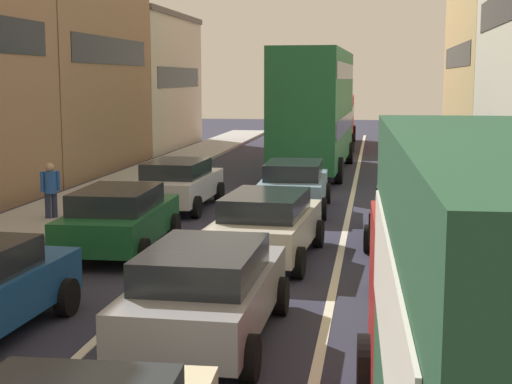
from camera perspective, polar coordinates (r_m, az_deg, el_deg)
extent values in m
cube|color=#A6A6A6|center=(25.41, -12.22, -0.43)|extent=(2.60, 64.00, 0.14)
cube|color=silver|center=(24.08, -1.05, -0.88)|extent=(0.16, 60.00, 0.01)
cube|color=silver|center=(23.74, 7.06, -1.08)|extent=(0.16, 60.00, 0.01)
cube|color=#9E7556|center=(34.10, -16.31, 9.30)|extent=(7.00, 10.90, 9.20)
cube|color=black|center=(32.79, -10.69, 10.34)|extent=(0.02, 8.80, 1.10)
cube|color=beige|center=(44.31, -10.17, 7.97)|extent=(7.00, 10.90, 7.23)
cube|color=black|center=(43.29, -5.73, 8.53)|extent=(0.02, 8.80, 1.10)
cube|color=#66605B|center=(44.44, -10.30, 12.83)|extent=(7.20, 10.90, 0.30)
cube|color=black|center=(40.28, 14.79, 9.80)|extent=(0.02, 11.73, 1.10)
cube|color=black|center=(25.81, 18.22, 13.18)|extent=(0.02, 11.73, 1.10)
cube|color=#A51E1E|center=(9.03, 16.35, -7.94)|extent=(2.47, 2.47, 1.90)
cube|color=black|center=(10.09, 15.36, -3.94)|extent=(2.02, 0.09, 0.70)
cube|color=white|center=(5.02, 9.76, -8.70)|extent=(0.16, 4.48, 0.90)
cylinder|color=black|center=(9.30, 8.49, -13.39)|extent=(0.33, 0.97, 0.96)
cube|color=gray|center=(11.58, -3.70, -7.88)|extent=(1.87, 4.33, 0.70)
cube|color=#1E2328|center=(11.24, -3.96, -5.42)|extent=(1.62, 2.43, 0.52)
cylinder|color=black|center=(13.26, -6.09, -7.35)|extent=(0.23, 0.64, 0.64)
cylinder|color=black|center=(12.89, 1.87, -7.77)|extent=(0.23, 0.64, 0.64)
cylinder|color=black|center=(10.62, -10.50, -11.53)|extent=(0.23, 0.64, 0.64)
cylinder|color=black|center=(10.15, -0.48, -12.34)|extent=(0.23, 0.64, 0.64)
cylinder|color=black|center=(13.19, -13.99, -7.65)|extent=(0.24, 0.65, 0.64)
cube|color=beige|center=(16.64, 0.87, -2.80)|extent=(2.05, 4.40, 0.70)
cube|color=#1E2328|center=(16.34, 0.74, -1.01)|extent=(1.72, 2.50, 0.52)
cylinder|color=black|center=(18.30, -1.05, -2.88)|extent=(0.26, 0.65, 0.64)
cylinder|color=black|center=(17.97, 4.68, -3.12)|extent=(0.26, 0.65, 0.64)
cylinder|color=black|center=(15.53, -3.55, -4.95)|extent=(0.26, 0.65, 0.64)
cylinder|color=black|center=(15.15, 3.19, -5.30)|extent=(0.26, 0.65, 0.64)
cube|color=#19592D|center=(17.64, -10.15, -2.28)|extent=(1.96, 4.36, 0.70)
cube|color=#1E2328|center=(17.36, -10.39, -0.59)|extent=(1.67, 2.47, 0.52)
cylinder|color=black|center=(19.35, -11.48, -2.42)|extent=(0.24, 0.65, 0.64)
cylinder|color=black|center=(18.86, -6.16, -2.58)|extent=(0.24, 0.65, 0.64)
cylinder|color=black|center=(16.66, -14.62, -4.29)|extent=(0.24, 0.65, 0.64)
cylinder|color=black|center=(16.09, -8.49, -4.56)|extent=(0.24, 0.65, 0.64)
cube|color=#759EB7|center=(22.80, 2.88, 0.27)|extent=(1.89, 4.34, 0.70)
cube|color=#1E2328|center=(22.53, 2.85, 1.61)|extent=(1.63, 2.44, 0.52)
cylinder|color=black|center=(24.38, 1.01, -0.01)|extent=(0.23, 0.64, 0.64)
cylinder|color=black|center=(24.24, 5.34, -0.10)|extent=(0.23, 0.64, 0.64)
cylinder|color=black|center=(21.51, 0.11, -1.16)|extent=(0.23, 0.64, 0.64)
cylinder|color=black|center=(21.35, 5.01, -1.26)|extent=(0.23, 0.64, 0.64)
cube|color=silver|center=(23.21, -5.80, 0.39)|extent=(1.90, 4.34, 0.70)
cube|color=#1E2328|center=(22.94, -5.95, 1.70)|extent=(1.64, 2.44, 0.52)
cylinder|color=black|center=(24.91, -6.89, 0.11)|extent=(0.23, 0.64, 0.64)
cylinder|color=black|center=(24.43, -2.77, 0.00)|extent=(0.23, 0.64, 0.64)
cylinder|color=black|center=(22.16, -9.11, -0.98)|extent=(0.23, 0.64, 0.64)
cylinder|color=black|center=(21.63, -4.50, -1.13)|extent=(0.23, 0.64, 0.64)
cube|color=#B29319|center=(13.00, 13.75, -6.28)|extent=(2.01, 4.38, 0.70)
cube|color=#1E2328|center=(12.67, 13.96, -4.06)|extent=(1.70, 2.48, 0.52)
cylinder|color=black|center=(14.40, 9.29, -6.13)|extent=(0.25, 0.65, 0.64)
cylinder|color=black|center=(14.63, 16.54, -6.15)|extent=(0.25, 0.65, 0.64)
cylinder|color=black|center=(11.60, 10.08, -9.77)|extent=(0.25, 0.65, 0.64)
cube|color=black|center=(18.88, 11.57, -1.62)|extent=(2.04, 4.39, 0.70)
cube|color=#1E2328|center=(18.59, 11.61, -0.02)|extent=(1.71, 2.49, 0.52)
cylinder|color=black|center=(20.40, 9.00, -1.79)|extent=(0.26, 0.65, 0.64)
cylinder|color=black|center=(20.39, 14.17, -1.95)|extent=(0.26, 0.65, 0.64)
cylinder|color=black|center=(17.54, 8.47, -3.47)|extent=(0.26, 0.65, 0.64)
cylinder|color=black|center=(17.53, 14.49, -3.66)|extent=(0.26, 0.65, 0.64)
cube|color=#1E6033|center=(31.91, 4.42, 4.47)|extent=(2.76, 10.56, 2.40)
cube|color=black|center=(31.89, 4.43, 5.12)|extent=(2.77, 9.93, 0.70)
cube|color=#1E6033|center=(31.83, 4.47, 8.57)|extent=(2.76, 10.56, 2.16)
cube|color=black|center=(31.83, 4.47, 9.00)|extent=(2.77, 9.93, 0.64)
cylinder|color=black|center=(35.90, 3.04, 3.01)|extent=(0.32, 1.01, 1.00)
cylinder|color=black|center=(35.67, 7.03, 2.93)|extent=(0.32, 1.01, 1.00)
cylinder|color=black|center=(29.07, 1.30, 1.73)|extent=(0.32, 1.01, 1.00)
cylinder|color=black|center=(28.79, 6.22, 1.61)|extent=(0.32, 1.01, 1.00)
cube|color=#B21919|center=(44.50, 5.64, 5.60)|extent=(2.69, 10.54, 2.40)
cube|color=black|center=(44.49, 5.65, 6.06)|extent=(2.71, 9.91, 0.70)
cylinder|color=black|center=(48.41, 4.32, 4.42)|extent=(0.32, 1.01, 1.00)
cylinder|color=black|center=(48.32, 7.29, 4.37)|extent=(0.32, 1.01, 1.00)
cylinder|color=black|center=(41.51, 3.71, 3.75)|extent=(0.32, 1.01, 1.00)
cylinder|color=black|center=(41.41, 7.17, 3.69)|extent=(0.32, 1.01, 1.00)
cylinder|color=#262D47|center=(21.63, -14.85, -1.15)|extent=(0.16, 0.16, 0.82)
cylinder|color=#262D47|center=(21.58, -15.31, -1.19)|extent=(0.16, 0.16, 0.82)
cylinder|color=#2659B2|center=(21.50, -15.15, 0.70)|extent=(0.34, 0.34, 0.60)
sphere|color=tan|center=(21.45, -15.20, 1.81)|extent=(0.24, 0.24, 0.24)
cylinder|color=#2659B2|center=(21.56, -14.60, 0.82)|extent=(0.10, 0.10, 0.55)
cylinder|color=#2659B2|center=(21.44, -15.72, 0.73)|extent=(0.10, 0.10, 0.55)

